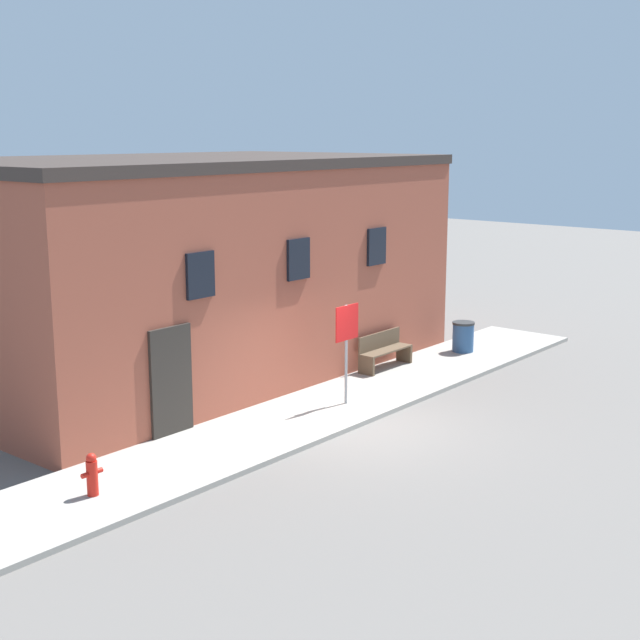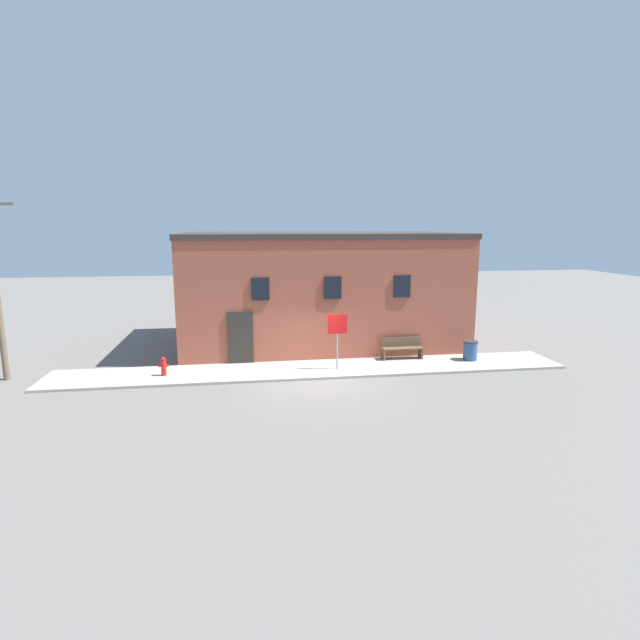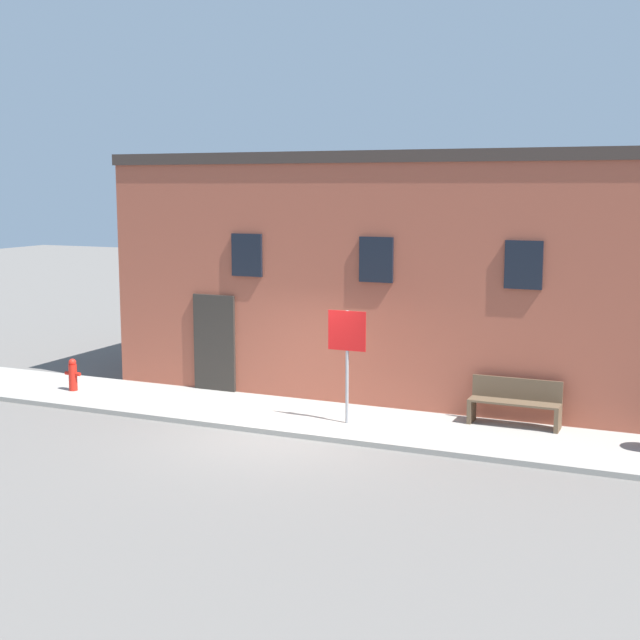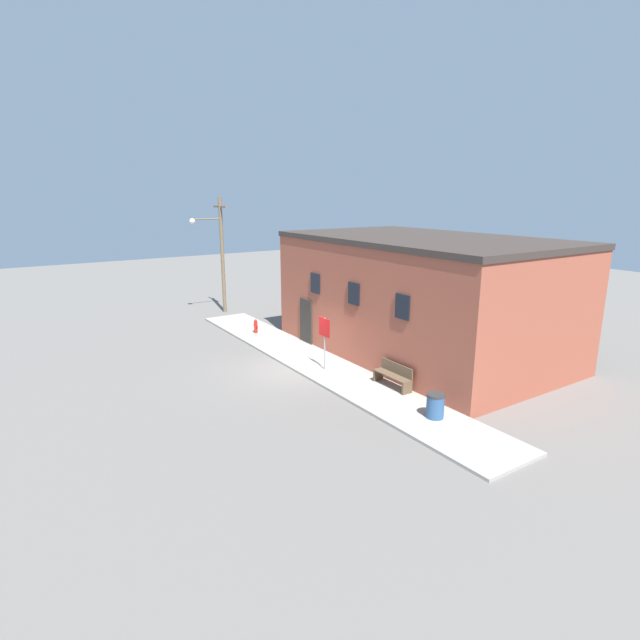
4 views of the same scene
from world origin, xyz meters
The scene contains 6 objects.
ground_plane centered at (0.00, 0.00, 0.00)m, with size 80.00×80.00×0.00m, color #66605B.
sidewalk centered at (0.00, 1.21, 0.05)m, with size 19.78×2.42×0.10m.
brick_building centered at (0.99, 6.07, 2.61)m, with size 12.51×7.41×5.22m.
fire_hydrant centered at (-5.55, 1.10, 0.45)m, with size 0.38×0.18×0.70m.
stop_sign centered at (0.94, 1.01, 1.61)m, with size 0.75×0.06×2.14m.
bench centered at (3.87, 2.11, 0.54)m, with size 1.68×0.44×0.88m.
Camera 3 is at (7.04, -14.12, 4.54)m, focal length 50.00 mm.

